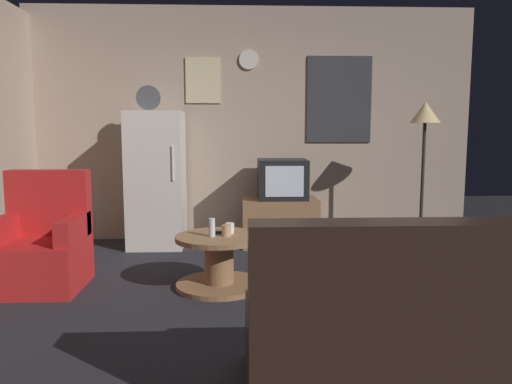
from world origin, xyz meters
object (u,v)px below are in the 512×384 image
mug_ceramic_tan (226,231)px  couch (423,336)px  standing_lamp (425,124)px  remote_control (225,232)px  wine_glass (212,227)px  armchair (42,247)px  crt_tv (282,179)px  coffee_table (219,261)px  mug_ceramic_white (230,228)px  tv_stand (280,222)px  fridge (156,179)px

mug_ceramic_tan → couch: size_ratio=0.05×
standing_lamp → couch: 3.28m
couch → remote_control: bearing=118.7°
mug_ceramic_tan → remote_control: bearing=97.4°
mug_ceramic_tan → couch: bearing=-60.3°
wine_glass → armchair: bearing=175.0°
crt_tv → standing_lamp: size_ratio=0.34×
coffee_table → mug_ceramic_white: mug_ceramic_white is taller
tv_stand → crt_tv: 0.49m
tv_stand → coffee_table: size_ratio=1.17×
fridge → mug_ceramic_white: bearing=-60.2°
coffee_table → couch: size_ratio=0.42×
coffee_table → couch: bearing=-59.2°
fridge → standing_lamp: bearing=-6.7°
mug_ceramic_white → wine_glass: bearing=-144.1°
mug_ceramic_tan → armchair: armchair is taller
fridge → mug_ceramic_tan: size_ratio=19.67×
crt_tv → couch: bearing=-83.3°
fridge → mug_ceramic_white: size_ratio=19.67×
standing_lamp → tv_stand: bearing=168.1°
standing_lamp → armchair: standing_lamp is taller
coffee_table → mug_ceramic_white: bearing=37.2°
remote_control → armchair: (-1.52, 0.01, -0.11)m
fridge → mug_ceramic_tan: 1.76m
mug_ceramic_tan → couch: 1.99m
tv_stand → couch: 3.26m
fridge → tv_stand: 1.46m
crt_tv → couch: size_ratio=0.32×
tv_stand → crt_tv: crt_tv is taller
crt_tv → mug_ceramic_tan: bearing=-111.6°
tv_stand → remote_control: 1.55m
fridge → wine_glass: size_ratio=11.80×
remote_control → armchair: bearing=-177.5°
standing_lamp → couch: (-1.09, -2.92, -1.05)m
couch → mug_ceramic_white: bearing=117.8°
standing_lamp → mug_ceramic_white: standing_lamp is taller
standing_lamp → armchair: 3.89m
standing_lamp → coffee_table: 2.68m
tv_stand → wine_glass: bearing=-114.3°
fridge → coffee_table: size_ratio=2.46×
mug_ceramic_tan → armchair: bearing=175.8°
tv_stand → remote_control: size_ratio=5.60×
wine_glass → coffee_table: bearing=33.9°
mug_ceramic_tan → couch: couch is taller
coffee_table → mug_ceramic_tan: (0.06, -0.03, 0.27)m
crt_tv → mug_ceramic_tan: (-0.60, -1.52, -0.27)m
fridge → coffee_table: 1.77m
wine_glass → remote_control: bearing=46.2°
mug_ceramic_tan → couch: (0.98, -1.72, -0.17)m
coffee_table → mug_ceramic_tan: 0.27m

